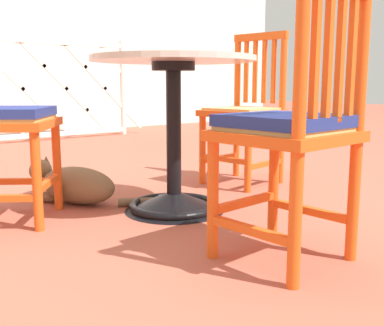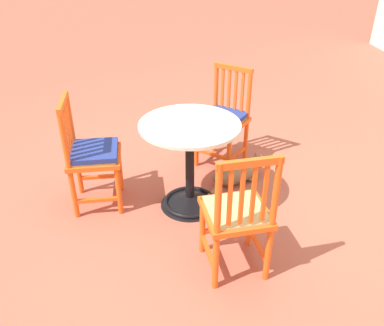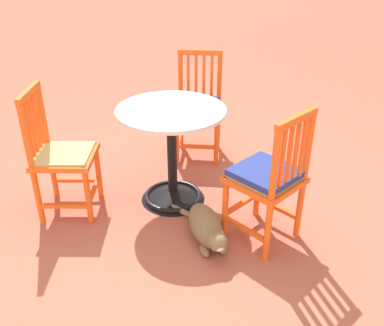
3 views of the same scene
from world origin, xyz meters
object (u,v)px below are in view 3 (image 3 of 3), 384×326
object	(u,v)px
orange_chair_by_planter	(268,179)
orange_chair_tucked_in	(198,108)
orange_chair_facing_out	(61,156)
tabby_cat	(207,228)
cafe_table	(172,166)

from	to	relation	value
orange_chair_by_planter	orange_chair_tucked_in	bearing A→B (deg)	-62.67
orange_chair_by_planter	orange_chair_facing_out	bearing A→B (deg)	-5.16
orange_chair_by_planter	tabby_cat	world-z (taller)	orange_chair_by_planter
orange_chair_tucked_in	orange_chair_facing_out	world-z (taller)	same
orange_chair_tucked_in	orange_chair_facing_out	distance (m)	1.29
orange_chair_by_planter	tabby_cat	distance (m)	0.51
orange_chair_by_planter	orange_chair_facing_out	distance (m)	1.41
cafe_table	orange_chair_facing_out	distance (m)	0.78
cafe_table	orange_chair_facing_out	size ratio (longest dim) A/B	0.83
orange_chair_facing_out	tabby_cat	bearing A→B (deg)	168.12
cafe_table	orange_chair_tucked_in	size ratio (longest dim) A/B	0.83
tabby_cat	orange_chair_facing_out	bearing A→B (deg)	-11.88
tabby_cat	orange_chair_tucked_in	bearing A→B (deg)	-79.93
orange_chair_by_planter	orange_chair_facing_out	world-z (taller)	same
cafe_table	orange_chair_by_planter	world-z (taller)	orange_chair_by_planter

